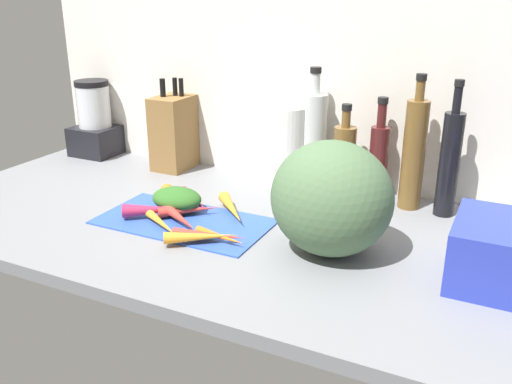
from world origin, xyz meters
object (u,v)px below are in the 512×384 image
bottle_4 (449,162)px  carrot_3 (200,236)px  carrot_1 (194,200)px  blender_appliance (95,123)px  carrot_7 (155,210)px  winter_squash (331,199)px  carrot_8 (189,210)px  carrot_6 (232,208)px  carrot_4 (221,237)px  cutting_board (184,221)px  carrot_9 (161,223)px  bottle_0 (313,140)px  bottle_2 (378,159)px  knife_block (174,132)px  bottle_1 (344,160)px  carrot_5 (209,235)px  carrot_0 (169,201)px  bottle_3 (414,153)px  carrot_2 (178,216)px  paper_towel_roll (287,147)px

bottle_4 → carrot_3: bearing=-137.2°
carrot_1 → blender_appliance: size_ratio=0.60×
carrot_7 → winter_squash: (44.74, 2.04, 9.93)cm
carrot_8 → carrot_6: bearing=28.9°
carrot_7 → winter_squash: 45.87cm
carrot_4 → carrot_7: (-21.54, 5.15, 0.76)cm
cutting_board → carrot_9: 6.90cm
carrot_8 → winter_squash: winter_squash is taller
bottle_0 → bottle_2: bearing=2.1°
carrot_8 → knife_block: size_ratio=0.54×
carrot_1 → carrot_3: carrot_1 is taller
cutting_board → bottle_1: bottle_1 is taller
carrot_1 → carrot_9: size_ratio=0.93×
carrot_5 → carrot_3: bearing=-131.4°
carrot_4 → carrot_9: size_ratio=0.81×
carrot_0 → carrot_3: bearing=-38.3°
carrot_0 → carrot_3: carrot_0 is taller
carrot_1 → carrot_7: size_ratio=0.96×
carrot_1 → bottle_4: (59.06, 24.97, 11.64)cm
cutting_board → carrot_8: (-0.26, 2.94, 1.69)cm
carrot_8 → blender_appliance: blender_appliance is taller
carrot_8 → winter_squash: size_ratio=0.58×
carrot_5 → winter_squash: size_ratio=0.64×
carrot_8 → winter_squash: bearing=-3.8°
winter_squash → bottle_1: 34.95cm
carrot_1 → bottle_2: (40.43, 29.25, 8.78)cm
knife_block → bottle_2: (64.54, 2.12, -0.49)cm
carrot_1 → bottle_4: bearing=22.9°
carrot_0 → bottle_4: 71.29cm
bottle_2 → carrot_6: bearing=-134.3°
carrot_9 → blender_appliance: blender_appliance is taller
carrot_6 → bottle_0: size_ratio=0.50×
bottle_1 → bottle_4: (27.19, -0.88, 3.55)cm
carrot_5 → carrot_8: bearing=139.0°
carrot_5 → bottle_3: size_ratio=0.49×
blender_appliance → carrot_2: bearing=-33.6°
carrot_0 → carrot_4: size_ratio=1.30×
paper_towel_roll → bottle_0: size_ratio=0.68×
carrot_1 → knife_block: (-24.12, 27.13, 9.27)cm
paper_towel_roll → bottle_3: bottle_3 is taller
carrot_0 → blender_appliance: size_ratio=0.67×
knife_block → bottle_0: 46.10cm
carrot_0 → winter_squash: 46.39cm
carrot_4 → carrot_7: 22.16cm
cutting_board → bottle_2: bottle_2 is taller
bottle_1 → bottle_3: (18.18, 0.28, 4.35)cm
carrot_6 → paper_towel_roll: 28.96cm
carrot_5 → carrot_7: 20.10cm
knife_block → bottle_0: (46.00, 1.45, 2.60)cm
carrot_1 → carrot_4: size_ratio=1.16×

